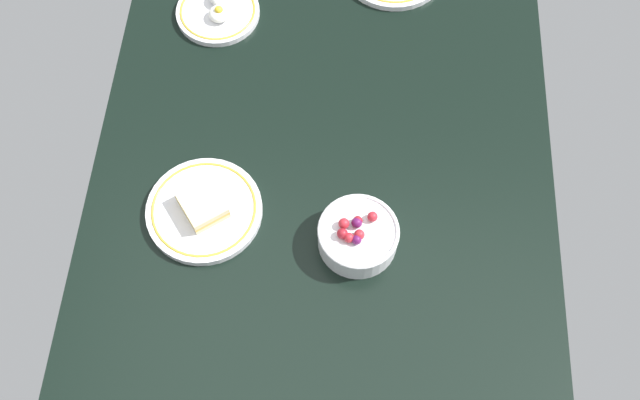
# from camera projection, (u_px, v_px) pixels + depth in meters

# --- Properties ---
(dining_table) EXTENTS (1.51, 0.89, 0.04)m
(dining_table) POSITION_uv_depth(u_px,v_px,m) (320.00, 209.00, 1.39)
(dining_table) COLOR black
(dining_table) RESTS_ON ground
(bowl_berries) EXTENTS (0.15, 0.15, 0.07)m
(bowl_berries) POSITION_uv_depth(u_px,v_px,m) (358.00, 236.00, 1.31)
(bowl_berries) COLOR silver
(bowl_berries) RESTS_ON dining_table
(plate_eggs) EXTENTS (0.18, 0.18, 0.05)m
(plate_eggs) POSITION_uv_depth(u_px,v_px,m) (218.00, 10.00, 1.56)
(plate_eggs) COLOR silver
(plate_eggs) RESTS_ON dining_table
(plate_sandwich) EXTENTS (0.22, 0.22, 0.05)m
(plate_sandwich) POSITION_uv_depth(u_px,v_px,m) (204.00, 209.00, 1.35)
(plate_sandwich) COLOR silver
(plate_sandwich) RESTS_ON dining_table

